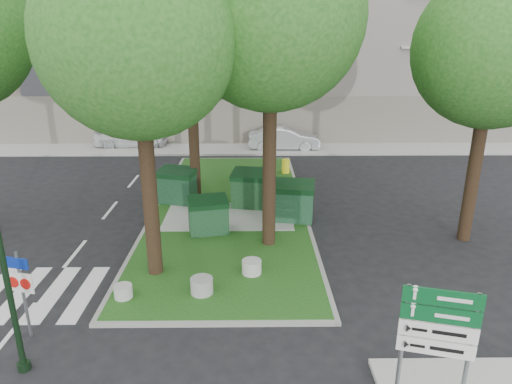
{
  "coord_description": "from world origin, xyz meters",
  "views": [
    {
      "loc": [
        1.41,
        -9.83,
        6.91
      ],
      "look_at": [
        1.56,
        4.44,
        2.0
      ],
      "focal_mm": 32.0,
      "sensor_mm": 36.0,
      "label": 1
    }
  ],
  "objects_px": {
    "tree_street_right": "(498,33)",
    "bollard_right": "(252,267)",
    "tree_median_mid": "(192,34)",
    "litter_bin": "(286,166)",
    "tree_median_near_left": "(140,18)",
    "dumpster_c": "(252,189)",
    "tree_median_far": "(270,2)",
    "dumpster_b": "(208,215)",
    "car_white": "(131,135)",
    "car_silver": "(284,138)",
    "traffic_sign_pole": "(21,284)",
    "bollard_left": "(123,291)",
    "dumpster_a": "(177,186)",
    "directional_sign": "(437,334)",
    "dumpster_d": "(293,201)",
    "bollard_mid": "(202,286)"
  },
  "relations": [
    {
      "from": "dumpster_a",
      "to": "bollard_mid",
      "type": "height_order",
      "value": "dumpster_a"
    },
    {
      "from": "car_white",
      "to": "car_silver",
      "type": "relative_size",
      "value": 1.03
    },
    {
      "from": "bollard_left",
      "to": "traffic_sign_pole",
      "type": "xyz_separation_m",
      "value": [
        -1.85,
        -1.54,
        1.16
      ]
    },
    {
      "from": "tree_median_mid",
      "to": "dumpster_c",
      "type": "distance_m",
      "value": 6.62
    },
    {
      "from": "car_white",
      "to": "dumpster_c",
      "type": "bearing_deg",
      "value": -148.45
    },
    {
      "from": "dumpster_b",
      "to": "dumpster_d",
      "type": "xyz_separation_m",
      "value": [
        3.15,
        1.21,
        0.1
      ]
    },
    {
      "from": "tree_median_mid",
      "to": "traffic_sign_pole",
      "type": "distance_m",
      "value": 11.41
    },
    {
      "from": "traffic_sign_pole",
      "to": "bollard_left",
      "type": "bearing_deg",
      "value": 54.78
    },
    {
      "from": "tree_street_right",
      "to": "directional_sign",
      "type": "height_order",
      "value": "tree_street_right"
    },
    {
      "from": "tree_median_near_left",
      "to": "tree_median_mid",
      "type": "xyz_separation_m",
      "value": [
        0.5,
        6.5,
        -0.34
      ]
    },
    {
      "from": "bollard_right",
      "to": "directional_sign",
      "type": "xyz_separation_m",
      "value": [
        3.29,
        -5.42,
        1.57
      ]
    },
    {
      "from": "directional_sign",
      "to": "tree_median_far",
      "type": "bearing_deg",
      "value": 114.0
    },
    {
      "from": "bollard_right",
      "to": "tree_street_right",
      "type": "bearing_deg",
      "value": 19.23
    },
    {
      "from": "tree_median_mid",
      "to": "bollard_right",
      "type": "bearing_deg",
      "value": -70.82
    },
    {
      "from": "bollard_left",
      "to": "car_white",
      "type": "bearing_deg",
      "value": 103.19
    },
    {
      "from": "dumpster_a",
      "to": "car_white",
      "type": "height_order",
      "value": "dumpster_a"
    },
    {
      "from": "tree_median_mid",
      "to": "litter_bin",
      "type": "xyz_separation_m",
      "value": [
        4.11,
        3.93,
        -6.5
      ]
    },
    {
      "from": "bollard_left",
      "to": "directional_sign",
      "type": "distance_m",
      "value": 8.11
    },
    {
      "from": "dumpster_a",
      "to": "bollard_right",
      "type": "height_order",
      "value": "dumpster_a"
    },
    {
      "from": "tree_median_mid",
      "to": "litter_bin",
      "type": "distance_m",
      "value": 8.64
    },
    {
      "from": "bollard_left",
      "to": "directional_sign",
      "type": "height_order",
      "value": "directional_sign"
    },
    {
      "from": "tree_median_mid",
      "to": "traffic_sign_pole",
      "type": "bearing_deg",
      "value": -107.69
    },
    {
      "from": "bollard_mid",
      "to": "dumpster_d",
      "type": "bearing_deg",
      "value": 61.13
    },
    {
      "from": "tree_median_far",
      "to": "directional_sign",
      "type": "height_order",
      "value": "tree_median_far"
    },
    {
      "from": "tree_median_near_left",
      "to": "dumpster_c",
      "type": "relative_size",
      "value": 5.68
    },
    {
      "from": "traffic_sign_pole",
      "to": "tree_street_right",
      "type": "bearing_deg",
      "value": 37.92
    },
    {
      "from": "tree_street_right",
      "to": "litter_bin",
      "type": "distance_m",
      "value": 11.83
    },
    {
      "from": "tree_median_far",
      "to": "dumpster_c",
      "type": "relative_size",
      "value": 6.44
    },
    {
      "from": "tree_median_far",
      "to": "bollard_right",
      "type": "distance_m",
      "value": 12.58
    },
    {
      "from": "dumpster_a",
      "to": "bollard_right",
      "type": "bearing_deg",
      "value": -47.23
    },
    {
      "from": "litter_bin",
      "to": "directional_sign",
      "type": "relative_size",
      "value": 0.27
    },
    {
      "from": "dumpster_c",
      "to": "bollard_right",
      "type": "xyz_separation_m",
      "value": [
        -0.04,
        -5.78,
        -0.53
      ]
    },
    {
      "from": "dumpster_d",
      "to": "directional_sign",
      "type": "xyz_separation_m",
      "value": [
        1.7,
        -9.73,
        1.05
      ]
    },
    {
      "from": "tree_median_near_left",
      "to": "tree_median_mid",
      "type": "bearing_deg",
      "value": 85.6
    },
    {
      "from": "dumpster_b",
      "to": "car_white",
      "type": "bearing_deg",
      "value": 102.03
    },
    {
      "from": "dumpster_c",
      "to": "tree_median_mid",
      "type": "bearing_deg",
      "value": 169.87
    },
    {
      "from": "bollard_right",
      "to": "traffic_sign_pole",
      "type": "relative_size",
      "value": 0.26
    },
    {
      "from": "tree_median_far",
      "to": "tree_street_right",
      "type": "xyz_separation_m",
      "value": [
        6.8,
        -7.0,
        -1.34
      ]
    },
    {
      "from": "dumpster_c",
      "to": "dumpster_a",
      "type": "bearing_deg",
      "value": -178.88
    },
    {
      "from": "dumpster_d",
      "to": "bollard_mid",
      "type": "distance_m",
      "value": 6.19
    },
    {
      "from": "tree_median_near_left",
      "to": "dumpster_d",
      "type": "distance_m",
      "value": 8.85
    },
    {
      "from": "tree_median_far",
      "to": "bollard_mid",
      "type": "bearing_deg",
      "value": -101.88
    },
    {
      "from": "tree_median_near_left",
      "to": "bollard_right",
      "type": "height_order",
      "value": "tree_median_near_left"
    },
    {
      "from": "dumpster_a",
      "to": "tree_street_right",
      "type": "bearing_deg",
      "value": -2.39
    },
    {
      "from": "bollard_left",
      "to": "traffic_sign_pole",
      "type": "distance_m",
      "value": 2.67
    },
    {
      "from": "tree_street_right",
      "to": "bollard_left",
      "type": "bearing_deg",
      "value": -160.43
    },
    {
      "from": "tree_median_far",
      "to": "dumpster_b",
      "type": "bearing_deg",
      "value": -110.35
    },
    {
      "from": "tree_median_near_left",
      "to": "dumpster_c",
      "type": "bearing_deg",
      "value": 62.94
    },
    {
      "from": "tree_street_right",
      "to": "bollard_right",
      "type": "bearing_deg",
      "value": -160.77
    },
    {
      "from": "car_silver",
      "to": "dumpster_c",
      "type": "bearing_deg",
      "value": 170.01
    }
  ]
}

